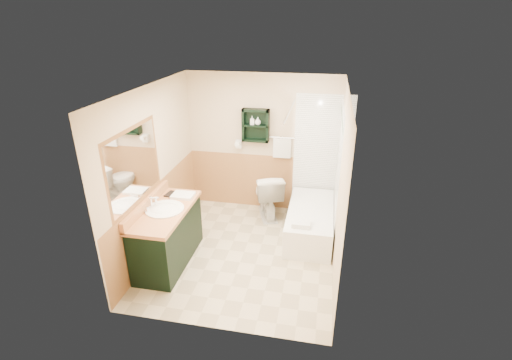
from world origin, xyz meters
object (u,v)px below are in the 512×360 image
object	(u,v)px
vanity	(168,236)
soap_bottle_b	(258,122)
vanity_book	(166,188)
hair_dryer	(239,144)
bathtub	(310,222)
soap_bottle_a	(252,122)
toilet	(267,195)
wall_shelf	(256,125)

from	to	relation	value
vanity	soap_bottle_b	size ratio (longest dim) A/B	10.20
vanity_book	soap_bottle_b	distance (m)	1.87
hair_dryer	bathtub	distance (m)	1.80
bathtub	soap_bottle_a	world-z (taller)	soap_bottle_a
bathtub	soap_bottle_b	size ratio (longest dim) A/B	11.64
soap_bottle_b	toilet	bearing A→B (deg)	-46.49
hair_dryer	toilet	distance (m)	1.01
hair_dryer	vanity	bearing A→B (deg)	-107.92
soap_bottle_b	bathtub	bearing A→B (deg)	-36.16
soap_bottle_a	toilet	bearing A→B (deg)	-36.06
vanity	toilet	distance (m)	1.96
vanity	vanity_book	bearing A→B (deg)	109.95
bathtub	wall_shelf	bearing A→B (deg)	144.68
vanity_book	soap_bottle_a	xyz separation A→B (m)	(1.00, 1.36, 0.67)
hair_dryer	bathtub	xyz separation A→B (m)	(1.33, -0.75, -0.97)
soap_bottle_a	soap_bottle_b	bearing A→B (deg)	0.00
bathtub	vanity_book	distance (m)	2.29
wall_shelf	soap_bottle_a	distance (m)	0.08
toilet	vanity_book	distance (m)	1.81
toilet	vanity_book	size ratio (longest dim) A/B	4.13
hair_dryer	vanity	xyz separation A→B (m)	(-0.59, -1.84, -0.78)
toilet	soap_bottle_b	bearing A→B (deg)	-65.43
vanity	soap_bottle_a	bearing A→B (deg)	65.20
wall_shelf	soap_bottle_b	world-z (taller)	wall_shelf
vanity	vanity_book	xyz separation A→B (m)	(-0.17, 0.45, 0.52)
toilet	soap_bottle_b	distance (m)	1.26
hair_dryer	vanity	size ratio (longest dim) A/B	0.18
vanity	soap_bottle_b	distance (m)	2.36
wall_shelf	vanity_book	xyz separation A→B (m)	(-1.06, -1.36, -0.62)
hair_dryer	soap_bottle_a	distance (m)	0.47
hair_dryer	soap_bottle_a	size ratio (longest dim) A/B	1.65
vanity_book	hair_dryer	bearing A→B (deg)	69.43
wall_shelf	bathtub	bearing A→B (deg)	-35.32
toilet	soap_bottle_b	xyz separation A→B (m)	(-0.22, 0.23, 1.22)
soap_bottle_a	soap_bottle_b	xyz separation A→B (m)	(0.10, 0.00, 0.02)
vanity	vanity_book	distance (m)	0.71
wall_shelf	hair_dryer	xyz separation A→B (m)	(-0.30, 0.02, -0.35)
vanity	soap_bottle_a	distance (m)	2.32
vanity	toilet	world-z (taller)	vanity
toilet	vanity_book	bearing A→B (deg)	21.68
wall_shelf	toilet	xyz separation A→B (m)	(0.25, -0.23, -1.15)
vanity	toilet	bearing A→B (deg)	54.00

